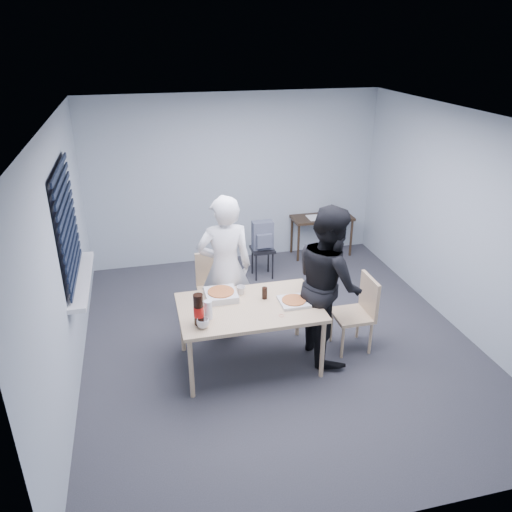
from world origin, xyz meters
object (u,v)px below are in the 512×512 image
object	(u,v)px
person_white	(225,268)
backpack	(263,236)
chair_far	(214,283)
soda_bottle	(199,310)
stool	(262,255)
dining_table	(249,311)
side_table	(322,221)
mug_a	(203,323)
person_black	(329,283)
chair_right	(360,308)
mug_b	(241,290)

from	to	relation	value
person_white	backpack	size ratio (longest dim) A/B	4.19
chair_far	soda_bottle	bearing A→B (deg)	-105.33
chair_far	backpack	distance (m)	1.36
stool	dining_table	bearing A→B (deg)	-108.13
chair_far	stool	xyz separation A→B (m)	(0.89, 1.03, -0.16)
side_table	mug_a	xyz separation A→B (m)	(-2.35, -2.93, 0.20)
person_black	side_table	xyz separation A→B (m)	(0.92, 2.61, -0.31)
chair_right	side_table	xyz separation A→B (m)	(0.52, 2.61, 0.06)
chair_far	mug_b	bearing A→B (deg)	-75.51
person_white	person_black	size ratio (longest dim) A/B	1.00
chair_far	person_black	size ratio (longest dim) A/B	0.50
chair_right	stool	xyz separation A→B (m)	(-0.62, 2.03, -0.16)
chair_right	stool	distance (m)	2.13
chair_right	person_white	bearing A→B (deg)	156.34
dining_table	soda_bottle	distance (m)	0.65
side_table	chair_right	bearing A→B (deg)	-101.35
dining_table	stool	size ratio (longest dim) A/B	3.26
mug_a	soda_bottle	world-z (taller)	soda_bottle
person_white	stool	world-z (taller)	person_white
person_white	mug_a	distance (m)	1.03
backpack	person_white	bearing A→B (deg)	-134.52
person_black	backpack	distance (m)	2.04
person_black	mug_b	distance (m)	0.97
chair_far	chair_right	size ratio (longest dim) A/B	1.00
chair_right	person_black	distance (m)	0.55
chair_right	side_table	world-z (taller)	chair_right
backpack	mug_a	size ratio (longest dim) A/B	3.44
chair_far	stool	world-z (taller)	chair_far
backpack	stool	bearing A→B (deg)	75.66
person_black	stool	bearing A→B (deg)	6.23
mug_a	mug_b	size ratio (longest dim) A/B	1.23
chair_far	stool	bearing A→B (deg)	49.04
chair_right	side_table	distance (m)	2.66
chair_far	chair_right	world-z (taller)	same
dining_table	person_white	world-z (taller)	person_white
mug_b	soda_bottle	size ratio (longest dim) A/B	0.30
person_black	soda_bottle	distance (m)	1.48
person_black	mug_b	size ratio (longest dim) A/B	17.70
chair_far	mug_a	size ratio (longest dim) A/B	7.24
person_white	mug_b	distance (m)	0.39
dining_table	soda_bottle	size ratio (longest dim) A/B	4.54
chair_far	side_table	xyz separation A→B (m)	(2.04, 1.60, 0.06)
mug_b	backpack	bearing A→B (deg)	68.23
person_black	dining_table	bearing A→B (deg)	91.11
person_black	side_table	bearing A→B (deg)	-19.50
stool	mug_b	bearing A→B (deg)	-111.63
person_white	side_table	xyz separation A→B (m)	(1.96, 1.98, -0.31)
soda_bottle	side_table	bearing A→B (deg)	50.17
person_black	side_table	world-z (taller)	person_black
chair_right	person_white	distance (m)	1.61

